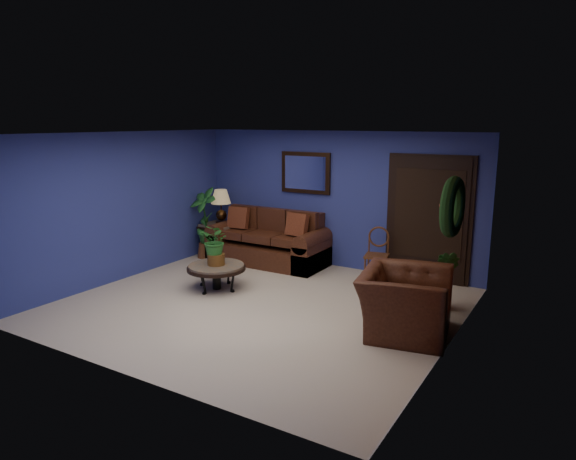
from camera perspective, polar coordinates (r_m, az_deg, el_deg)
The scene contains 18 objects.
floor at distance 7.69m, azimuth -3.21°, elevation -8.33°, with size 5.50×5.50×0.00m, color #C1B3A0.
wall_back at distance 9.48m, azimuth 5.22°, elevation 3.36°, with size 5.50×0.04×2.50m, color navy.
wall_left at distance 9.16m, azimuth -17.70°, elevation 2.53°, with size 0.04×5.00×2.50m, color navy.
wall_right_brick at distance 6.26m, azimuth 17.99°, elevation -1.72°, with size 0.04×5.00×2.50m, color #612C1B.
ceiling at distance 7.21m, azimuth -3.44°, elevation 10.64°, with size 5.50×5.00×0.02m, color white.
crown_molding at distance 6.10m, azimuth 18.44°, elevation 9.14°, with size 0.03×5.00×0.14m, color white.
wall_mirror at distance 9.66m, azimuth 1.95°, elevation 6.37°, with size 1.02×0.06×0.77m, color #3C2310.
closet_door at distance 8.88m, azimuth 15.32°, elevation 1.07°, with size 1.44×0.06×2.18m, color black.
wreath at distance 6.23m, azimuth 17.83°, elevation 2.46°, with size 0.72×0.72×0.16m, color black.
sofa at distance 9.87m, azimuth -2.03°, elevation -1.67°, with size 2.27×0.98×1.02m.
coffee_table at distance 8.37m, azimuth -7.96°, elevation -4.22°, with size 0.94×0.94×0.41m.
end_table at distance 10.45m, azimuth -7.37°, elevation -0.07°, with size 0.71×0.71×0.65m.
table_lamp at distance 10.35m, azimuth -7.46°, elevation 3.06°, with size 0.40×0.40×0.66m.
side_chair at distance 8.89m, azimuth 9.91°, elevation -2.22°, with size 0.46×0.46×0.90m.
armchair at distance 6.79m, azimuth 12.85°, elevation -7.82°, with size 1.24×1.09×0.81m, color #4D2716.
coffee_plant at distance 8.26m, azimuth -8.05°, elevation -1.43°, with size 0.48×0.42×0.66m.
floor_plant at distance 7.74m, azimuth 16.90°, elevation -5.12°, with size 0.41×0.33×0.87m.
tall_plant at distance 10.24m, azimuth -9.22°, elevation 1.07°, with size 0.69×0.55×1.40m.
Camera 1 is at (4.07, -5.95, 2.68)m, focal length 32.00 mm.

